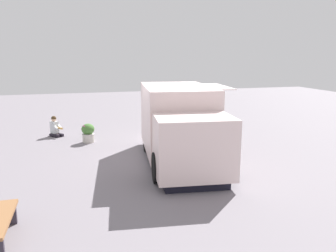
# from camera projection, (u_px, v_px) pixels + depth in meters

# --- Properties ---
(ground_plane) EXTENTS (40.00, 40.00, 0.00)m
(ground_plane) POSITION_uv_depth(u_px,v_px,m) (166.00, 156.00, 11.16)
(ground_plane) COLOR gray
(food_truck) EXTENTS (5.16, 3.13, 2.33)m
(food_truck) POSITION_uv_depth(u_px,v_px,m) (180.00, 127.00, 10.39)
(food_truck) COLOR silver
(food_truck) RESTS_ON ground_plane
(person_customer) EXTENTS (0.73, 0.70, 0.85)m
(person_customer) POSITION_uv_depth(u_px,v_px,m) (55.00, 129.00, 13.78)
(person_customer) COLOR black
(person_customer) RESTS_ON ground_plane
(planter_flowering_near) EXTENTS (0.49, 0.49, 0.73)m
(planter_flowering_near) POSITION_uv_depth(u_px,v_px,m) (88.00, 133.00, 12.81)
(planter_flowering_near) COLOR beige
(planter_flowering_near) RESTS_ON ground_plane
(planter_flowering_far) EXTENTS (0.58, 0.58, 0.84)m
(planter_flowering_far) POSITION_uv_depth(u_px,v_px,m) (191.00, 117.00, 15.69)
(planter_flowering_far) COLOR #C46A52
(planter_flowering_far) RESTS_ON ground_plane
(plaza_bench) EXTENTS (1.54, 0.41, 0.45)m
(plaza_bench) POSITION_uv_depth(u_px,v_px,m) (0.00, 223.00, 6.01)
(plaza_bench) COLOR #96653D
(plaza_bench) RESTS_ON ground_plane
(trash_bin) EXTENTS (0.56, 0.56, 0.89)m
(trash_bin) POSITION_uv_depth(u_px,v_px,m) (218.00, 112.00, 16.85)
(trash_bin) COLOR #5A4D52
(trash_bin) RESTS_ON ground_plane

